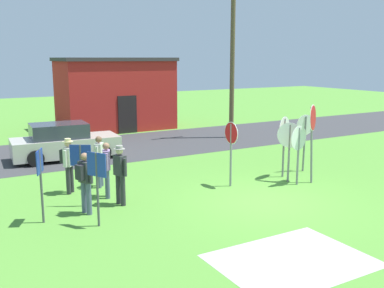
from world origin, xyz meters
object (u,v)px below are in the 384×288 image
stop_sign_leaning_left (298,145)px  person_in_dark_shirt (120,172)px  person_in_blue (99,159)px  utility_pole (233,51)px  info_panel_rightmost (97,176)px  person_on_left (85,179)px  stop_sign_center_cluster (305,133)px  info_panel_leftmost (81,164)px  info_panel_middle (40,173)px  person_in_teal (107,167)px  stop_sign_tallest (284,136)px  parked_car_on_street (64,143)px  stop_sign_low_front (290,142)px  stop_sign_rear_right (312,129)px  person_holding_notes (68,162)px  stop_sign_far_back (231,143)px

stop_sign_leaning_left → person_in_dark_shirt: 5.94m
person_in_blue → stop_sign_leaning_left: bearing=-27.5°
utility_pole → info_panel_rightmost: size_ratio=4.59×
stop_sign_leaning_left → person_on_left: stop_sign_leaning_left is taller
stop_sign_center_cluster → info_panel_leftmost: size_ratio=1.19×
person_on_left → info_panel_middle: size_ratio=0.88×
utility_pole → person_in_teal: (-9.15, -6.62, -3.57)m
info_panel_middle → info_panel_rightmost: info_panel_middle is taller
stop_sign_tallest → parked_car_on_street: bearing=131.6°
stop_sign_low_front → info_panel_middle: size_ratio=1.06×
info_panel_middle → stop_sign_leaning_left: bearing=-4.5°
stop_sign_rear_right → info_panel_leftmost: stop_sign_rear_right is taller
person_in_teal → info_panel_rightmost: (-0.98, -2.13, 0.36)m
info_panel_rightmost → person_holding_notes: bearing=88.3°
parked_car_on_street → info_panel_middle: bearing=-108.2°
person_in_blue → info_panel_leftmost: bearing=-123.3°
stop_sign_center_cluster → stop_sign_tallest: bearing=-169.1°
stop_sign_leaning_left → info_panel_leftmost: (-6.84, 1.40, -0.12)m
stop_sign_far_back → stop_sign_low_front: size_ratio=1.05×
person_in_blue → person_in_teal: same height
person_in_dark_shirt → info_panel_middle: size_ratio=0.91×
stop_sign_low_front → person_in_teal: (-5.96, 1.38, -0.44)m
person_in_teal → person_on_left: bearing=-132.0°
stop_sign_rear_right → stop_sign_far_back: (-2.59, 0.99, -0.39)m
stop_sign_low_front → info_panel_rightmost: (-6.94, -0.75, -0.08)m
utility_pole → stop_sign_leaning_left: bearing=-110.8°
stop_sign_tallest → info_panel_middle: (-8.33, -0.35, -0.17)m
person_in_blue → person_in_teal: 1.19m
stop_sign_low_front → person_on_left: size_ratio=1.20×
person_in_blue → info_panel_rightmost: 3.52m
info_panel_leftmost → person_in_blue: bearing=56.7°
utility_pole → person_in_blue: bearing=-148.8°
stop_sign_tallest → person_on_left: 7.20m
info_panel_leftmost → person_holding_notes: bearing=89.8°
person_in_blue → person_on_left: (-1.15, -2.28, 0.03)m
person_in_dark_shirt → info_panel_leftmost: bearing=156.8°
stop_sign_low_front → person_holding_notes: (-6.85, 2.39, -0.38)m
person_in_teal → info_panel_leftmost: size_ratio=0.95×
utility_pole → info_panel_middle: 14.10m
stop_sign_center_cluster → info_panel_leftmost: bearing=178.8°
stop_sign_center_cluster → person_in_blue: stop_sign_center_cluster is taller
utility_pole → stop_sign_far_back: size_ratio=4.05×
parked_car_on_street → person_in_teal: size_ratio=2.60×
stop_sign_center_cluster → person_on_left: stop_sign_center_cluster is taller
person_on_left → info_panel_middle: info_panel_middle is taller
stop_sign_far_back → info_panel_leftmost: size_ratio=1.20×
parked_car_on_street → person_holding_notes: (-1.08, -4.90, 0.32)m
info_panel_leftmost → person_in_dark_shirt: bearing=-23.2°
utility_pole → info_panel_middle: bearing=-145.3°
stop_sign_tallest → info_panel_leftmost: stop_sign_tallest is taller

